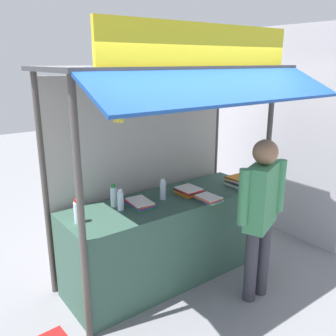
% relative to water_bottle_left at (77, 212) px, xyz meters
% --- Properties ---
extents(ground_plane, '(20.00, 20.00, 0.00)m').
position_rel_water_bottle_left_xyz_m(ground_plane, '(1.03, -0.02, -1.04)').
color(ground_plane, gray).
extents(stall_counter, '(2.31, 0.76, 0.93)m').
position_rel_water_bottle_left_xyz_m(stall_counter, '(1.03, -0.02, -0.57)').
color(stall_counter, '#385B4C').
rests_on(stall_counter, ground).
extents(stall_structure, '(2.51, 1.59, 2.68)m').
position_rel_water_bottle_left_xyz_m(stall_structure, '(1.03, 0.09, 0.59)').
color(stall_structure, '#4C4742').
rests_on(stall_structure, ground).
extents(water_bottle_left, '(0.06, 0.06, 0.23)m').
position_rel_water_bottle_left_xyz_m(water_bottle_left, '(0.00, 0.00, 0.00)').
color(water_bottle_left, silver).
rests_on(water_bottle_left, stall_counter).
extents(water_bottle_rear_center, '(0.06, 0.06, 0.23)m').
position_rel_water_bottle_left_xyz_m(water_bottle_rear_center, '(0.98, 0.01, -0.00)').
color(water_bottle_rear_center, silver).
rests_on(water_bottle_rear_center, stall_counter).
extents(water_bottle_front_right, '(0.07, 0.07, 0.24)m').
position_rel_water_bottle_left_xyz_m(water_bottle_front_right, '(0.46, 0.15, 0.00)').
color(water_bottle_front_right, silver).
rests_on(water_bottle_front_right, stall_counter).
extents(water_bottle_center, '(0.06, 0.06, 0.23)m').
position_rel_water_bottle_left_xyz_m(water_bottle_center, '(0.47, 0.02, -0.00)').
color(water_bottle_center, silver).
rests_on(water_bottle_center, stall_counter).
extents(magazine_stack_back_right, '(0.27, 0.29, 0.07)m').
position_rel_water_bottle_left_xyz_m(magazine_stack_back_right, '(1.31, -0.03, -0.07)').
color(magazine_stack_back_right, orange).
rests_on(magazine_stack_back_right, stall_counter).
extents(magazine_stack_far_right, '(0.21, 0.28, 0.05)m').
position_rel_water_bottle_left_xyz_m(magazine_stack_far_right, '(1.34, -0.32, -0.08)').
color(magazine_stack_far_right, green).
rests_on(magazine_stack_far_right, stall_counter).
extents(magazine_stack_mid_right, '(0.23, 0.32, 0.06)m').
position_rel_water_bottle_left_xyz_m(magazine_stack_mid_right, '(0.68, -0.00, -0.08)').
color(magazine_stack_mid_right, green).
rests_on(magazine_stack_mid_right, stall_counter).
extents(magazine_stack_right, '(0.26, 0.31, 0.10)m').
position_rel_water_bottle_left_xyz_m(magazine_stack_right, '(1.99, -0.17, -0.06)').
color(magazine_stack_right, white).
rests_on(magazine_stack_right, stall_counter).
extents(banana_bunch_inner_right, '(0.11, 0.12, 0.29)m').
position_rel_water_bottle_left_xyz_m(banana_bunch_inner_right, '(0.20, -0.49, 0.94)').
color(banana_bunch_inner_right, '#332D23').
extents(banana_bunch_rightmost, '(0.08, 0.08, 0.23)m').
position_rel_water_bottle_left_xyz_m(banana_bunch_rightmost, '(1.04, -0.49, 0.99)').
color(banana_bunch_rightmost, '#332D23').
extents(banana_bunch_leftmost, '(0.11, 0.10, 0.26)m').
position_rel_water_bottle_left_xyz_m(banana_bunch_leftmost, '(1.68, -0.49, 0.97)').
color(banana_bunch_leftmost, '#332D23').
extents(vendor_person, '(0.64, 0.37, 1.68)m').
position_rel_water_bottle_left_xyz_m(vendor_person, '(1.52, -0.88, -0.03)').
color(vendor_person, '#383842').
rests_on(vendor_person, ground).
extents(neighbour_wall, '(0.20, 2.40, 2.82)m').
position_rel_water_bottle_left_xyz_m(neighbour_wall, '(3.12, 0.28, 0.37)').
color(neighbour_wall, '#B2B0B7').
rests_on(neighbour_wall, ground).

